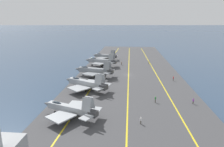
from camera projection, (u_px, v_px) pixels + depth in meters
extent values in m
plane|color=#2D425B|center=(129.00, 76.00, 84.25)|extent=(2000.00, 2000.00, 0.00)
cube|color=#424244|center=(129.00, 75.00, 84.20)|extent=(188.17, 43.11, 0.40)
cube|color=yellow|center=(157.00, 76.00, 83.14)|extent=(169.32, 4.37, 0.01)
cube|color=yellow|center=(129.00, 75.00, 84.14)|extent=(169.36, 0.36, 0.01)
cube|color=yellow|center=(101.00, 74.00, 85.15)|extent=(169.26, 6.32, 0.01)
cube|color=#9EA3A8|center=(68.00, 108.00, 47.08)|extent=(5.23, 11.17, 1.50)
cone|color=#5B5E60|center=(47.00, 104.00, 49.74)|extent=(2.06, 2.50, 1.43)
cube|color=#38383A|center=(93.00, 114.00, 44.36)|extent=(2.24, 2.31, 1.28)
ellipsoid|color=#232D38|center=(57.00, 103.00, 48.29)|extent=(1.71, 2.87, 0.83)
cube|color=#9EA3A8|center=(61.00, 116.00, 44.18)|extent=(6.92, 6.88, 0.28)
cube|color=#9EA3A8|center=(78.00, 105.00, 49.93)|extent=(5.52, 5.37, 0.28)
cube|color=#9EA3A8|center=(86.00, 105.00, 43.59)|extent=(1.58, 2.33, 2.94)
cube|color=#9EA3A8|center=(90.00, 102.00, 44.97)|extent=(1.58, 2.33, 2.94)
cube|color=#9EA3A8|center=(86.00, 117.00, 42.66)|extent=(3.49, 3.25, 0.20)
cube|color=#9EA3A8|center=(96.00, 110.00, 46.44)|extent=(3.12, 2.58, 0.20)
cylinder|color=#B2B2B7|center=(55.00, 111.00, 49.16)|extent=(0.16, 0.16, 1.46)
cylinder|color=black|center=(55.00, 112.00, 49.27)|extent=(0.41, 0.64, 0.60)
cylinder|color=#B2B2B7|center=(70.00, 117.00, 46.08)|extent=(0.16, 0.16, 1.46)
cylinder|color=black|center=(70.00, 119.00, 46.19)|extent=(0.41, 0.64, 0.60)
cylinder|color=#B2B2B7|center=(75.00, 113.00, 47.92)|extent=(0.16, 0.16, 1.46)
cylinder|color=black|center=(75.00, 115.00, 48.03)|extent=(0.41, 0.64, 0.60)
cube|color=#9EA3A8|center=(85.00, 83.00, 65.64)|extent=(7.42, 12.15, 1.86)
cone|color=#5B5E60|center=(68.00, 80.00, 69.42)|extent=(2.67, 2.94, 1.77)
cube|color=#38383A|center=(104.00, 87.00, 61.77)|extent=(2.84, 2.81, 1.58)
ellipsoid|color=#232D38|center=(76.00, 79.00, 67.39)|extent=(2.31, 3.21, 1.02)
cube|color=#9EA3A8|center=(79.00, 88.00, 62.68)|extent=(7.53, 7.55, 0.28)
cube|color=#9EA3A8|center=(92.00, 82.00, 68.47)|extent=(6.31, 6.52, 0.28)
cube|color=#9EA3A8|center=(98.00, 80.00, 61.05)|extent=(1.91, 2.55, 2.94)
cube|color=#9EA3A8|center=(102.00, 78.00, 62.65)|extent=(1.91, 2.55, 2.94)
cube|color=#9EA3A8|center=(98.00, 89.00, 60.12)|extent=(3.68, 3.60, 0.20)
cube|color=#9EA3A8|center=(107.00, 85.00, 63.94)|extent=(3.38, 3.11, 0.20)
cylinder|color=#B2B2B7|center=(74.00, 85.00, 68.48)|extent=(0.16, 0.16, 1.41)
cylinder|color=black|center=(74.00, 86.00, 68.58)|extent=(0.47, 0.63, 0.60)
cylinder|color=#B2B2B7|center=(86.00, 90.00, 64.33)|extent=(0.16, 0.16, 1.41)
cylinder|color=black|center=(86.00, 91.00, 64.44)|extent=(0.47, 0.63, 0.60)
cylinder|color=#B2B2B7|center=(91.00, 87.00, 66.47)|extent=(0.16, 0.16, 1.41)
cylinder|color=black|center=(91.00, 88.00, 66.57)|extent=(0.47, 0.63, 0.60)
cube|color=gray|center=(93.00, 70.00, 81.22)|extent=(4.70, 12.60, 1.88)
cone|color=#5B5E60|center=(77.00, 69.00, 83.43)|extent=(2.28, 2.71, 1.78)
cube|color=#38383A|center=(111.00, 72.00, 78.96)|extent=(2.57, 2.47, 1.59)
ellipsoid|color=#232D38|center=(85.00, 67.00, 82.15)|extent=(1.70, 3.20, 1.03)
cube|color=gray|center=(91.00, 74.00, 78.21)|extent=(6.70, 6.99, 0.28)
cube|color=gray|center=(97.00, 70.00, 84.29)|extent=(4.82, 5.46, 0.28)
cube|color=gray|center=(106.00, 66.00, 77.83)|extent=(1.47, 2.52, 3.08)
cube|color=gray|center=(108.00, 65.00, 79.63)|extent=(1.47, 2.52, 3.08)
cube|color=gray|center=(107.00, 73.00, 76.97)|extent=(3.51, 3.28, 0.20)
cube|color=gray|center=(111.00, 70.00, 81.26)|extent=(2.93, 2.52, 0.20)
cylinder|color=#B2B2B7|center=(83.00, 74.00, 83.10)|extent=(0.16, 0.16, 1.71)
cylinder|color=black|center=(83.00, 75.00, 83.24)|extent=(0.35, 0.63, 0.60)
cylinder|color=#B2B2B7|center=(95.00, 76.00, 80.09)|extent=(0.16, 0.16, 1.71)
cylinder|color=black|center=(95.00, 77.00, 80.24)|extent=(0.35, 0.63, 0.60)
cylinder|color=#B2B2B7|center=(97.00, 74.00, 82.50)|extent=(0.16, 0.16, 1.71)
cylinder|color=black|center=(97.00, 75.00, 82.64)|extent=(0.35, 0.63, 0.60)
cube|color=gray|center=(100.00, 61.00, 99.60)|extent=(4.85, 12.38, 1.86)
cone|color=#5B5E60|center=(87.00, 60.00, 101.89)|extent=(2.29, 2.69, 1.77)
cube|color=#38383A|center=(114.00, 62.00, 97.26)|extent=(2.57, 2.46, 1.58)
ellipsoid|color=#232D38|center=(93.00, 59.00, 100.57)|extent=(1.73, 3.15, 1.03)
cube|color=gray|center=(98.00, 63.00, 96.52)|extent=(6.88, 7.03, 0.28)
cube|color=gray|center=(104.00, 61.00, 102.73)|extent=(4.98, 5.35, 0.28)
cube|color=gray|center=(111.00, 57.00, 96.19)|extent=(1.44, 2.48, 2.84)
cube|color=gray|center=(112.00, 57.00, 97.97)|extent=(1.44, 2.48, 2.84)
cube|color=gray|center=(112.00, 63.00, 95.30)|extent=(3.51, 3.27, 0.20)
cube|color=gray|center=(115.00, 61.00, 99.55)|extent=(2.97, 2.53, 0.20)
cylinder|color=#B2B2B7|center=(92.00, 64.00, 101.54)|extent=(0.16, 0.16, 1.82)
cylinder|color=black|center=(92.00, 65.00, 101.70)|extent=(0.36, 0.64, 0.60)
cylinder|color=#B2B2B7|center=(102.00, 65.00, 98.49)|extent=(0.16, 0.16, 1.82)
cylinder|color=black|center=(102.00, 66.00, 98.65)|extent=(0.36, 0.64, 0.60)
cylinder|color=#B2B2B7|center=(104.00, 64.00, 100.87)|extent=(0.16, 0.16, 1.82)
cylinder|color=black|center=(104.00, 65.00, 101.03)|extent=(0.36, 0.64, 0.60)
cube|color=gray|center=(104.00, 56.00, 116.72)|extent=(5.19, 11.25, 1.68)
cone|color=#5B5E60|center=(94.00, 55.00, 119.26)|extent=(2.19, 2.53, 1.59)
cube|color=#38383A|center=(115.00, 57.00, 114.12)|extent=(2.41, 2.35, 1.42)
ellipsoid|color=#232D38|center=(99.00, 54.00, 117.84)|extent=(1.75, 2.90, 0.92)
cube|color=gray|center=(102.00, 58.00, 113.46)|extent=(7.41, 7.17, 0.28)
cube|color=gray|center=(108.00, 56.00, 119.97)|extent=(6.04, 5.32, 0.28)
cube|color=gray|center=(112.00, 53.00, 113.24)|extent=(1.51, 2.31, 2.77)
cube|color=gray|center=(114.00, 52.00, 114.80)|extent=(1.51, 2.31, 2.77)
cube|color=gray|center=(113.00, 57.00, 112.32)|extent=(3.48, 3.22, 0.20)
cube|color=gray|center=(116.00, 56.00, 116.28)|extent=(3.09, 2.53, 0.20)
cylinder|color=#B2B2B7|center=(98.00, 58.00, 118.74)|extent=(0.16, 0.16, 1.42)
cylinder|color=black|center=(98.00, 59.00, 118.85)|extent=(0.40, 0.64, 0.60)
cylinder|color=#B2B2B7|center=(105.00, 59.00, 115.64)|extent=(0.16, 0.16, 1.42)
cylinder|color=black|center=(105.00, 60.00, 115.74)|extent=(0.40, 0.64, 0.60)
cylinder|color=#B2B2B7|center=(107.00, 58.00, 117.72)|extent=(0.16, 0.16, 1.42)
cylinder|color=black|center=(107.00, 59.00, 117.82)|extent=(0.40, 0.64, 0.60)
cylinder|color=#4C473D|center=(149.00, 63.00, 104.90)|extent=(0.24, 0.24, 0.83)
cube|color=yellow|center=(149.00, 62.00, 104.73)|extent=(0.43, 0.46, 0.55)
sphere|color=tan|center=(149.00, 61.00, 104.62)|extent=(0.22, 0.22, 0.22)
sphere|color=yellow|center=(149.00, 61.00, 104.61)|extent=(0.24, 0.24, 0.24)
cylinder|color=#4C473D|center=(155.00, 101.00, 55.86)|extent=(0.24, 0.24, 0.94)
cube|color=green|center=(155.00, 98.00, 55.66)|extent=(0.46, 0.44, 0.58)
sphere|color=#9E7051|center=(156.00, 97.00, 55.55)|extent=(0.22, 0.22, 0.22)
sphere|color=green|center=(156.00, 97.00, 55.54)|extent=(0.24, 0.24, 0.24)
cylinder|color=#4C473D|center=(141.00, 122.00, 44.29)|extent=(0.24, 0.24, 0.83)
cube|color=white|center=(141.00, 119.00, 44.11)|extent=(0.43, 0.46, 0.55)
sphere|color=tan|center=(141.00, 118.00, 44.01)|extent=(0.22, 0.22, 0.22)
sphere|color=white|center=(141.00, 117.00, 43.99)|extent=(0.24, 0.24, 0.24)
cylinder|color=#383328|center=(193.00, 103.00, 54.88)|extent=(0.24, 0.24, 0.82)
cube|color=purple|center=(193.00, 100.00, 54.71)|extent=(0.44, 0.37, 0.54)
sphere|color=tan|center=(193.00, 99.00, 54.60)|extent=(0.22, 0.22, 0.22)
sphere|color=purple|center=(193.00, 99.00, 54.59)|extent=(0.24, 0.24, 0.24)
cylinder|color=#383328|center=(122.00, 64.00, 102.58)|extent=(0.24, 0.24, 0.93)
cube|color=brown|center=(122.00, 63.00, 102.39)|extent=(0.45, 0.38, 0.61)
sphere|color=#9E7051|center=(122.00, 62.00, 102.27)|extent=(0.22, 0.22, 0.22)
sphere|color=brown|center=(122.00, 62.00, 102.26)|extent=(0.24, 0.24, 0.24)
cylinder|color=#4C473D|center=(173.00, 80.00, 75.86)|extent=(0.24, 0.24, 0.91)
cube|color=red|center=(173.00, 78.00, 75.66)|extent=(0.45, 0.39, 0.60)
sphere|color=beige|center=(173.00, 77.00, 75.55)|extent=(0.22, 0.22, 0.22)
sphere|color=red|center=(173.00, 77.00, 75.54)|extent=(0.24, 0.24, 0.24)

